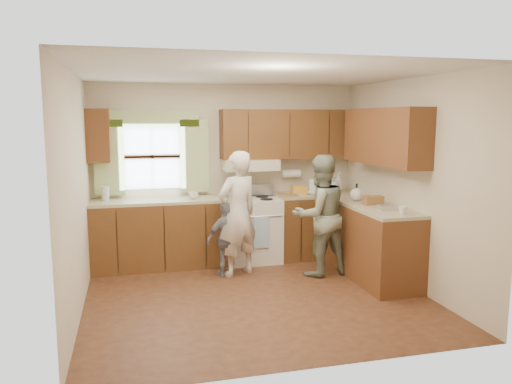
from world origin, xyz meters
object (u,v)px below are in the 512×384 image
object	(u,v)px
woman_left	(238,214)
woman_right	(320,215)
child	(227,239)
stove	(252,229)

from	to	relation	value
woman_left	woman_right	size ratio (longest dim) A/B	1.03
woman_left	woman_right	bearing A→B (deg)	142.00
woman_left	child	xyz separation A→B (m)	(-0.14, -0.00, -0.33)
woman_left	woman_right	xyz separation A→B (m)	(1.03, -0.26, -0.02)
stove	woman_right	bearing A→B (deg)	-50.23
stove	woman_left	xyz separation A→B (m)	(-0.33, -0.59, 0.34)
stove	child	world-z (taller)	stove
stove	woman_left	world-z (taller)	woman_left
stove	woman_left	bearing A→B (deg)	-119.59
woman_left	child	size ratio (longest dim) A/B	1.68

